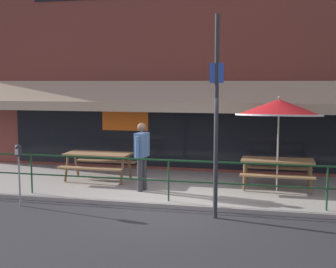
{
  "coord_description": "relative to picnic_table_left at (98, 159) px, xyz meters",
  "views": [
    {
      "loc": [
        2.37,
        -9.91,
        2.84
      ],
      "look_at": [
        -0.32,
        1.6,
        1.5
      ],
      "focal_mm": 50.0,
      "sensor_mm": 36.0,
      "label": 1
    }
  ],
  "objects": [
    {
      "name": "ground_plane",
      "position": [
        2.41,
        -2.07,
        -0.71
      ],
      "size": [
        120.0,
        120.0,
        0.0
      ],
      "primitive_type": "plane",
      "color": "#2D2D30"
    },
    {
      "name": "patio_deck",
      "position": [
        2.41,
        -0.07,
        -0.66
      ],
      "size": [
        15.0,
        4.0,
        0.1
      ],
      "primitive_type": "cube",
      "color": "#9E998E",
      "rests_on": "ground"
    },
    {
      "name": "restaurant_building",
      "position": [
        2.41,
        2.15,
        3.56
      ],
      "size": [
        15.0,
        1.6,
        8.6
      ],
      "color": "brown",
      "rests_on": "ground"
    },
    {
      "name": "patio_railing",
      "position": [
        2.41,
        -1.77,
        0.09
      ],
      "size": [
        13.84,
        0.04,
        0.97
      ],
      "color": "#194723",
      "rests_on": "patio_deck"
    },
    {
      "name": "picnic_table_left",
      "position": [
        0.0,
        0.0,
        0.0
      ],
      "size": [
        1.8,
        1.42,
        0.76
      ],
      "color": "#997047",
      "rests_on": "patio_deck"
    },
    {
      "name": "picnic_table_centre",
      "position": [
        4.83,
        0.05,
        0.0
      ],
      "size": [
        1.8,
        1.42,
        0.76
      ],
      "color": "#997047",
      "rests_on": "patio_deck"
    },
    {
      "name": "patio_umbrella_centre",
      "position": [
        4.83,
        -0.16,
        1.47
      ],
      "size": [
        2.14,
        2.14,
        2.38
      ],
      "color": "#B7B2A8",
      "rests_on": "patio_deck"
    },
    {
      "name": "pedestrian_walking",
      "position": [
        1.52,
        -0.89,
        0.35
      ],
      "size": [
        0.31,
        0.61,
        1.71
      ],
      "color": "#333338",
      "rests_on": "patio_deck"
    },
    {
      "name": "parking_meter_near",
      "position": [
        -0.89,
        -2.59,
        0.44
      ],
      "size": [
        0.15,
        0.16,
        1.42
      ],
      "color": "gray",
      "rests_on": "ground"
    },
    {
      "name": "street_sign_pole",
      "position": [
        3.58,
        -2.53,
        1.44
      ],
      "size": [
        0.28,
        0.09,
        4.17
      ],
      "color": "#2D2D33",
      "rests_on": "ground"
    }
  ]
}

